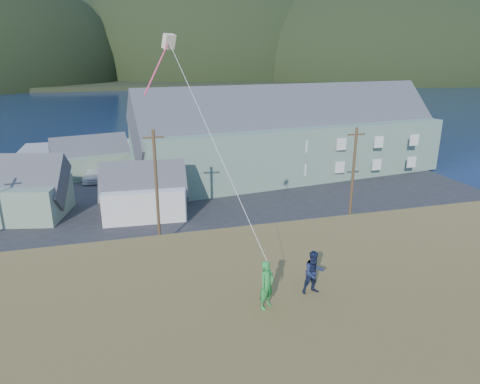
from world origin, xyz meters
name	(u,v)px	position (x,y,z in m)	size (l,w,h in m)	color
ground	(179,255)	(0.00, 0.00, 0.00)	(900.00, 900.00, 0.00)	#0A1638
grass_strip	(182,266)	(0.00, -2.00, 0.05)	(110.00, 8.00, 0.10)	#4C3D19
waterfront_lot	(158,191)	(0.00, 17.00, 0.06)	(72.00, 36.00, 0.12)	#28282B
wharf	(106,150)	(-6.00, 40.00, 0.45)	(26.00, 14.00, 0.90)	gray
far_shore	(120,74)	(0.00, 330.00, 1.00)	(900.00, 320.00, 2.00)	black
far_hills	(174,75)	(35.59, 279.38, 2.00)	(760.00, 265.00, 143.00)	black
lodge	(292,134)	(17.39, 19.73, 5.32)	(40.55, 15.91, 13.89)	gray
shed_palegreen_near	(10,190)	(-14.04, 12.40, 2.75)	(11.17, 8.32, 7.32)	gray
shed_white	(144,192)	(-1.89, 9.43, 2.47)	(8.35, 5.83, 6.43)	silver
shed_palegreen_far	(91,157)	(-7.47, 26.21, 2.43)	(10.39, 7.35, 6.33)	slate
utility_poles	(151,193)	(-1.72, 1.50, 4.77)	(34.80, 0.24, 9.56)	#47331E
parked_cars	(83,178)	(-8.38, 22.37, 0.86)	(20.85, 12.75, 1.55)	#A00E0E
kite_flyer_green	(267,285)	(0.46, -19.25, 8.00)	(0.58, 0.38, 1.60)	#268D39
kite_flyer_navy	(314,273)	(2.26, -18.85, 7.96)	(0.74, 0.58, 1.52)	#161F3F
kite_rig	(168,48)	(-1.54, -13.14, 15.14)	(1.61, 3.50, 9.39)	beige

